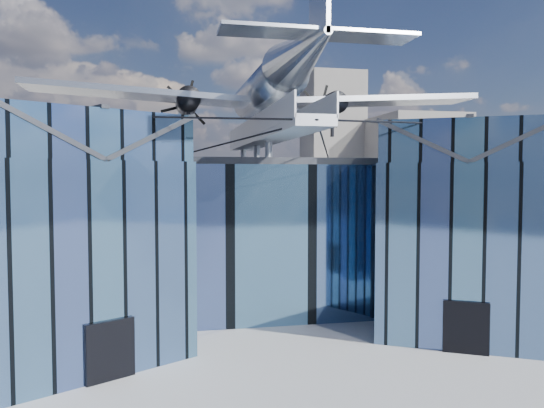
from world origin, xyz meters
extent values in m
plane|color=gray|center=(0.00, 0.00, 0.00)|extent=(120.00, 120.00, 0.00)
cube|color=#4B6D99|center=(0.00, 9.00, 4.75)|extent=(28.00, 14.00, 9.50)
cube|color=#282A30|center=(0.00, 9.00, 9.70)|extent=(28.00, 14.00, 0.40)
cube|color=#4B6D99|center=(-10.50, -1.00, 4.75)|extent=(11.79, 11.43, 9.50)
cube|color=#4B6D99|center=(-10.50, -1.00, 10.60)|extent=(11.56, 11.20, 2.20)
cube|color=#282A30|center=(-12.45, -2.12, 10.60)|extent=(7.98, 9.23, 2.40)
cube|color=#282A30|center=(-8.55, 0.12, 10.60)|extent=(7.98, 9.23, 2.40)
cube|color=#282A30|center=(-10.50, -1.00, 11.75)|extent=(4.30, 7.10, 0.18)
cube|color=black|center=(-8.48, -4.51, 1.30)|extent=(2.03, 1.32, 2.60)
cube|color=black|center=(-6.60, 1.25, 4.75)|extent=(0.34, 0.34, 9.50)
cube|color=#4B6D99|center=(10.50, -1.00, 4.75)|extent=(11.79, 11.43, 9.50)
cube|color=#4B6D99|center=(10.50, -1.00, 10.60)|extent=(11.56, 11.20, 2.20)
cube|color=#282A30|center=(8.55, 0.12, 10.60)|extent=(7.98, 9.23, 2.40)
cube|color=#282A30|center=(12.45, -2.12, 10.60)|extent=(7.98, 9.23, 2.40)
cube|color=#282A30|center=(10.50, -1.00, 11.75)|extent=(4.30, 7.10, 0.18)
cube|color=black|center=(8.48, -4.51, 1.30)|extent=(2.03, 1.32, 2.60)
cube|color=black|center=(6.60, 1.25, 4.75)|extent=(0.34, 0.34, 9.50)
cube|color=#9FA5AD|center=(0.00, 3.50, 11.10)|extent=(1.80, 21.00, 0.50)
cube|color=#9FA5AD|center=(-0.90, 3.50, 11.75)|extent=(0.08, 21.00, 1.10)
cube|color=#9FA5AD|center=(0.90, 3.50, 11.75)|extent=(0.08, 21.00, 1.10)
cylinder|color=#9FA5AD|center=(0.00, 13.00, 10.43)|extent=(0.44, 0.44, 1.35)
cylinder|color=#9FA5AD|center=(0.00, 7.00, 10.43)|extent=(0.44, 0.44, 1.35)
cylinder|color=#9FA5AD|center=(0.00, 3.00, 10.43)|extent=(0.44, 0.44, 1.35)
cylinder|color=#9FA5AD|center=(0.00, 4.00, 12.05)|extent=(0.70, 0.70, 1.40)
cylinder|color=black|center=(-5.25, -4.00, 11.40)|extent=(10.55, 6.08, 0.69)
cylinder|color=black|center=(5.25, -4.00, 11.40)|extent=(10.55, 6.08, 0.69)
cylinder|color=black|center=(-3.00, 1.50, 10.55)|extent=(6.09, 17.04, 1.19)
cylinder|color=black|center=(3.00, 1.50, 10.55)|extent=(6.09, 17.04, 1.19)
cylinder|color=#AFB5BD|center=(0.00, 4.00, 14.00)|extent=(2.50, 11.00, 2.50)
sphere|color=#AFB5BD|center=(0.00, 9.50, 14.00)|extent=(2.50, 2.50, 2.50)
cube|color=black|center=(0.00, 8.50, 14.69)|extent=(1.60, 1.40, 0.50)
cone|color=#AFB5BD|center=(0.00, -5.00, 14.30)|extent=(2.50, 7.00, 2.50)
cube|color=#AFB5BD|center=(0.00, -7.20, 14.50)|extent=(8.00, 1.80, 0.14)
cube|color=#AFB5BD|center=(-7.00, 5.00, 13.70)|extent=(14.00, 3.20, 1.08)
cylinder|color=black|center=(-4.60, 5.60, 13.45)|extent=(1.44, 3.20, 1.44)
cone|color=black|center=(-4.60, 7.40, 13.45)|extent=(0.70, 0.70, 0.70)
cube|color=black|center=(-4.60, 7.55, 13.45)|extent=(1.05, 0.06, 3.33)
cube|color=black|center=(-4.60, 7.55, 13.45)|extent=(2.53, 0.06, 2.53)
cube|color=black|center=(-4.60, 7.55, 13.45)|extent=(3.33, 0.06, 1.05)
cylinder|color=black|center=(-4.60, 5.00, 12.22)|extent=(0.24, 0.24, 1.75)
cube|color=#AFB5BD|center=(7.00, 5.00, 13.70)|extent=(14.00, 3.20, 1.08)
cylinder|color=black|center=(4.60, 5.60, 13.45)|extent=(1.44, 3.20, 1.44)
cone|color=black|center=(4.60, 7.40, 13.45)|extent=(0.70, 0.70, 0.70)
cube|color=black|center=(4.60, 7.55, 13.45)|extent=(1.05, 0.06, 3.33)
cube|color=black|center=(4.60, 7.55, 13.45)|extent=(2.53, 0.06, 2.53)
cube|color=black|center=(4.60, 7.55, 13.45)|extent=(3.33, 0.06, 1.05)
cylinder|color=black|center=(4.60, 5.00, 12.22)|extent=(0.24, 0.24, 1.75)
cube|color=slate|center=(32.00, 48.00, 9.00)|extent=(12.00, 14.00, 18.00)
cube|color=slate|center=(-20.00, 55.00, 7.00)|extent=(14.00, 10.00, 14.00)
cube|color=slate|center=(22.00, 58.00, 13.00)|extent=(9.00, 9.00, 26.00)
camera|label=1|loc=(-6.20, -27.90, 8.80)|focal=35.00mm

